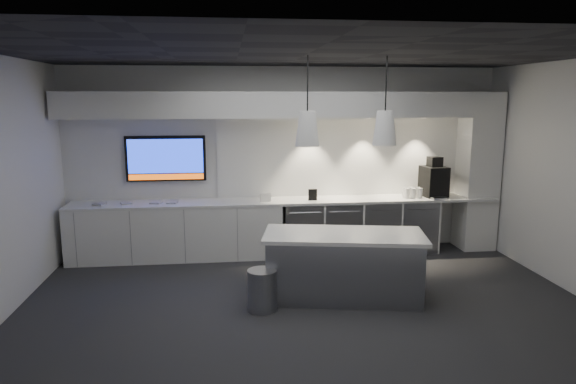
{
  "coord_description": "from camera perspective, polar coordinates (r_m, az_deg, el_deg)",
  "views": [
    {
      "loc": [
        -0.92,
        -5.81,
        2.52
      ],
      "look_at": [
        -0.11,
        1.1,
        1.23
      ],
      "focal_mm": 32.0,
      "sensor_mm": 36.0,
      "label": 1
    }
  ],
  "objects": [
    {
      "name": "back_counter",
      "position": [
        8.21,
        -0.14,
        -1.01
      ],
      "size": [
        6.8,
        0.65,
        0.04
      ],
      "primitive_type": "cube",
      "color": "white",
      "rests_on": "left_base_cabinets"
    },
    {
      "name": "tray_c",
      "position": [
        8.18,
        -14.44,
        -1.15
      ],
      "size": [
        0.2,
        0.2,
        0.02
      ],
      "primitive_type": "cube",
      "rotation": [
        0.0,
        0.0,
        -0.29
      ],
      "color": "#A6A6A6",
      "rests_on": "back_counter"
    },
    {
      "name": "tray_b",
      "position": [
        8.27,
        -17.52,
        -1.19
      ],
      "size": [
        0.2,
        0.2,
        0.02
      ],
      "primitive_type": "cube",
      "rotation": [
        0.0,
        0.0,
        0.34
      ],
      "color": "#A6A6A6",
      "rests_on": "back_counter"
    },
    {
      "name": "wall_front",
      "position": [
        3.59,
        8.45,
        -6.13
      ],
      "size": [
        7.0,
        0.0,
        7.0
      ],
      "primitive_type": "plane",
      "rotation": [
        -1.57,
        0.0,
        0.0
      ],
      "color": "white",
      "rests_on": "floor"
    },
    {
      "name": "wall_tv",
      "position": [
        8.38,
        -13.41,
        3.64
      ],
      "size": [
        1.25,
        0.07,
        0.72
      ],
      "color": "black",
      "rests_on": "wall_back"
    },
    {
      "name": "sign_white",
      "position": [
        8.04,
        -2.52,
        -0.62
      ],
      "size": [
        0.18,
        0.07,
        0.14
      ],
      "primitive_type": "cube",
      "rotation": [
        0.0,
        0.0,
        0.28
      ],
      "color": "white",
      "rests_on": "back_counter"
    },
    {
      "name": "left_base_cabinets",
      "position": [
        8.3,
        -12.27,
        -4.32
      ],
      "size": [
        3.3,
        0.63,
        0.86
      ],
      "primitive_type": "cube",
      "color": "white",
      "rests_on": "floor"
    },
    {
      "name": "cup_cluster",
      "position": [
        8.62,
        13.65,
        -0.07
      ],
      "size": [
        0.3,
        0.19,
        0.16
      ],
      "primitive_type": null,
      "color": "silver",
      "rests_on": "back_counter"
    },
    {
      "name": "ceiling",
      "position": [
        5.91,
        2.34,
        15.16
      ],
      "size": [
        7.0,
        7.0,
        0.0
      ],
      "primitive_type": "plane",
      "rotation": [
        3.14,
        0.0,
        0.0
      ],
      "color": "black",
      "rests_on": "wall_back"
    },
    {
      "name": "fridge_unit_d",
      "position": [
        8.81,
        13.86,
        -3.56
      ],
      "size": [
        0.6,
        0.61,
        0.85
      ],
      "primitive_type": "cube",
      "color": "gray",
      "rests_on": "floor"
    },
    {
      "name": "floor",
      "position": [
        6.4,
        2.14,
        -12.67
      ],
      "size": [
        7.0,
        7.0,
        0.0
      ],
      "primitive_type": "plane",
      "color": "#29292B",
      "rests_on": "ground"
    },
    {
      "name": "soffit",
      "position": [
        8.07,
        -0.17,
        9.66
      ],
      "size": [
        6.9,
        0.6,
        0.4
      ],
      "primitive_type": "cube",
      "color": "white",
      "rests_on": "wall_back"
    },
    {
      "name": "island",
      "position": [
        6.57,
        6.19,
        -8.12
      ],
      "size": [
        2.12,
        1.2,
        0.84
      ],
      "rotation": [
        0.0,
        0.0,
        -0.18
      ],
      "color": "gray",
      "rests_on": "floor"
    },
    {
      "name": "wall_back",
      "position": [
        8.43,
        -0.4,
        3.56
      ],
      "size": [
        7.0,
        0.0,
        7.0
      ],
      "primitive_type": "plane",
      "rotation": [
        1.57,
        0.0,
        0.0
      ],
      "color": "white",
      "rests_on": "floor"
    },
    {
      "name": "backsplash",
      "position": [
        8.62,
        7.59,
        3.96
      ],
      "size": [
        4.6,
        0.03,
        1.3
      ],
      "primitive_type": "cube",
      "color": "white",
      "rests_on": "wall_back"
    },
    {
      "name": "fridge_unit_a",
      "position": [
        8.34,
        1.57,
        -4.04
      ],
      "size": [
        0.6,
        0.61,
        0.85
      ],
      "primitive_type": "cube",
      "color": "gray",
      "rests_on": "floor"
    },
    {
      "name": "fridge_unit_b",
      "position": [
        8.45,
        5.81,
        -3.89
      ],
      "size": [
        0.6,
        0.61,
        0.85
      ],
      "primitive_type": "cube",
      "color": "gray",
      "rests_on": "floor"
    },
    {
      "name": "fridge_unit_c",
      "position": [
        8.61,
        9.92,
        -3.73
      ],
      "size": [
        0.6,
        0.61,
        0.85
      ],
      "primitive_type": "cube",
      "color": "gray",
      "rests_on": "floor"
    },
    {
      "name": "tray_a",
      "position": [
        8.33,
        -20.25,
        -1.27
      ],
      "size": [
        0.2,
        0.2,
        0.02
      ],
      "primitive_type": "cube",
      "rotation": [
        0.0,
        0.0,
        -0.33
      ],
      "color": "#A6A6A6",
      "rests_on": "back_counter"
    },
    {
      "name": "column",
      "position": [
        9.09,
        20.32,
        2.15
      ],
      "size": [
        0.55,
        0.55,
        2.6
      ],
      "primitive_type": "cube",
      "color": "white",
      "rests_on": "floor"
    },
    {
      "name": "pendant_right",
      "position": [
        6.37,
        10.7,
        7.02
      ],
      "size": [
        0.29,
        0.29,
        1.12
      ],
      "color": "white",
      "rests_on": "ceiling"
    },
    {
      "name": "coffee_machine",
      "position": [
        8.8,
        15.9,
        1.28
      ],
      "size": [
        0.41,
        0.56,
        0.66
      ],
      "rotation": [
        0.0,
        0.0,
        0.12
      ],
      "color": "black",
      "rests_on": "back_counter"
    },
    {
      "name": "bin",
      "position": [
        6.24,
        -2.89,
        -10.83
      ],
      "size": [
        0.36,
        0.36,
        0.5
      ],
      "primitive_type": "cylinder",
      "rotation": [
        0.0,
        0.0,
        -0.0
      ],
      "color": "gray",
      "rests_on": "floor"
    },
    {
      "name": "sign_black",
      "position": [
        8.16,
        2.76,
        -0.3
      ],
      "size": [
        0.14,
        0.03,
        0.18
      ],
      "primitive_type": "cube",
      "rotation": [
        0.0,
        0.0,
        0.05
      ],
      "color": "black",
      "rests_on": "back_counter"
    },
    {
      "name": "pendant_left",
      "position": [
        6.15,
        2.16,
        7.08
      ],
      "size": [
        0.29,
        0.29,
        1.12
      ],
      "color": "white",
      "rests_on": "ceiling"
    },
    {
      "name": "tray_d",
      "position": [
        8.15,
        -12.75,
        -1.13
      ],
      "size": [
        0.18,
        0.18,
        0.02
      ],
      "primitive_type": "cube",
      "rotation": [
        0.0,
        0.0,
        -0.15
      ],
      "color": "#A6A6A6",
      "rests_on": "back_counter"
    }
  ]
}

